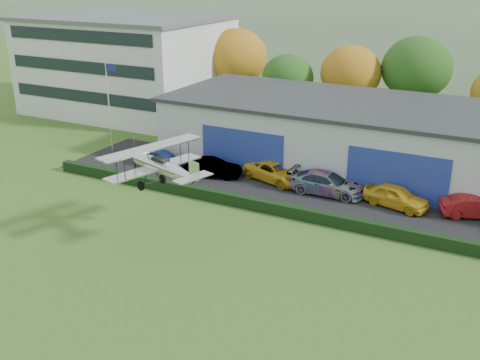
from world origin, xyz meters
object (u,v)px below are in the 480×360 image
at_px(flagpole, 109,98).
at_px(car_5, 475,207).
at_px(car_2, 276,172).
at_px(car_4, 396,196).
at_px(biplane, 162,165).
at_px(car_3, 327,183).
at_px(office_block, 128,64).
at_px(car_1, 213,168).
at_px(car_0, 162,158).
at_px(hangar, 415,143).

distance_m(flagpole, car_5, 30.43).
height_order(car_2, car_4, car_4).
bearing_deg(flagpole, biplane, -41.09).
distance_m(car_3, car_5, 9.96).
height_order(car_3, biplane, biplane).
relative_size(office_block, car_1, 4.73).
xyz_separation_m(car_0, car_5, (23.74, 1.33, -0.02)).
bearing_deg(car_0, car_5, -82.07).
bearing_deg(biplane, hangar, 75.80).
height_order(car_1, car_3, car_3).
distance_m(car_0, car_2, 9.62).
bearing_deg(car_2, car_5, -72.84).
relative_size(hangar, office_block, 1.97).
height_order(car_0, car_2, car_0).
xyz_separation_m(car_5, biplane, (-16.29, -11.75, 3.93)).
height_order(office_block, car_1, office_block).
bearing_deg(car_2, car_1, 124.03).
distance_m(flagpole, car_0, 7.74).
bearing_deg(car_4, car_2, 99.34).
bearing_deg(car_0, flagpole, 80.13).
bearing_deg(car_5, flagpole, 68.07).
xyz_separation_m(office_block, car_0, (14.53, -14.67, -4.43)).
relative_size(flagpole, car_2, 1.53).
bearing_deg(office_block, car_0, -45.27).
height_order(hangar, office_block, office_block).
xyz_separation_m(flagpole, car_4, (25.19, -1.05, -3.97)).
bearing_deg(office_block, hangar, -12.01).
relative_size(hangar, car_3, 7.37).
bearing_deg(biplane, office_block, 148.40).
xyz_separation_m(car_1, car_5, (18.93, 1.38, -0.00)).
bearing_deg(car_1, office_block, 37.11).
xyz_separation_m(hangar, flagpole, (-24.88, -5.98, 2.13)).
height_order(car_1, car_2, car_2).
distance_m(car_2, biplane, 12.59).
relative_size(hangar, car_1, 9.33).
bearing_deg(car_1, car_0, 73.80).
relative_size(hangar, car_5, 9.38).
distance_m(car_5, biplane, 20.47).
distance_m(flagpole, biplane, 18.39).
bearing_deg(car_1, hangar, -76.21).
relative_size(car_2, car_3, 0.95).
relative_size(flagpole, car_1, 1.84).
xyz_separation_m(office_block, car_1, (19.34, -14.72, -4.45)).
bearing_deg(office_block, biplane, -48.78).
distance_m(car_2, car_3, 4.34).
distance_m(car_4, biplane, 16.28).
distance_m(hangar, flagpole, 25.68).
relative_size(office_block, flagpole, 2.57).
bearing_deg(flagpole, car_4, -2.39).
distance_m(hangar, biplane, 21.26).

